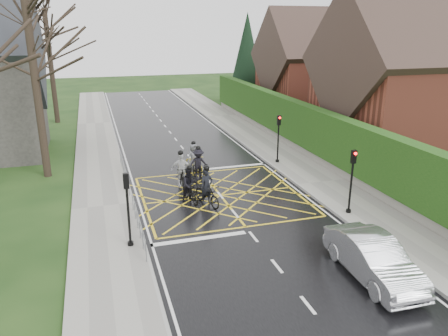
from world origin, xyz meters
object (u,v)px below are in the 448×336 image
cyclist_mid (199,167)px  car (373,258)px  cyclist_back (190,188)px  cyclist_lead (194,161)px  cyclist_rear (207,192)px  cyclist_front (181,173)px

cyclist_mid → car: bearing=-79.8°
cyclist_back → cyclist_lead: bearing=63.7°
cyclist_rear → cyclist_back: 0.99m
cyclist_rear → cyclist_lead: size_ratio=1.07×
cyclist_rear → cyclist_mid: bearing=64.4°
cyclist_back → cyclist_mid: (1.21, 3.09, 0.02)m
cyclist_lead → car: bearing=-93.6°
cyclist_rear → cyclist_lead: 5.37m
cyclist_front → cyclist_lead: size_ratio=1.02×
cyclist_rear → cyclist_back: (-0.72, 0.67, 0.06)m
cyclist_rear → cyclist_front: bearing=85.5°
cyclist_mid → cyclist_front: bearing=-150.4°
cyclist_mid → cyclist_rear: bearing=-103.3°
cyclist_back → cyclist_mid: cyclist_mid is taller
cyclist_rear → car: bearing=-82.6°
cyclist_rear → cyclist_lead: (0.57, 5.34, 0.00)m
cyclist_lead → car: cyclist_lead is taller
cyclist_rear → car: 9.06m
cyclist_back → cyclist_front: 2.23m
cyclist_rear → cyclist_front: size_ratio=1.05×
cyclist_mid → cyclist_front: (-1.20, -0.85, 0.03)m
cyclist_rear → cyclist_lead: bearing=65.6°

